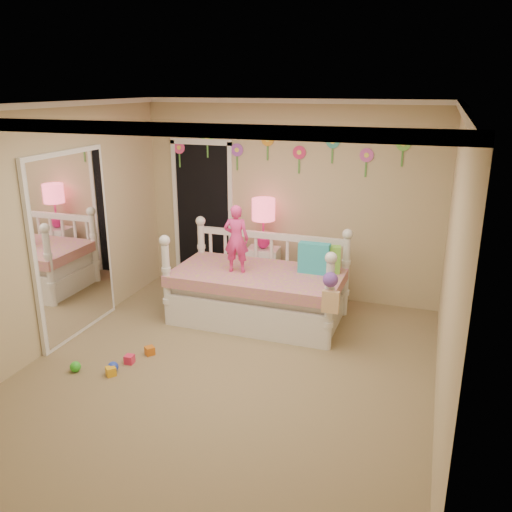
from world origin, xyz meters
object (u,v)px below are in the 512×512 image
at_px(daybed, 258,276).
at_px(child, 236,239).
at_px(nightstand, 263,272).
at_px(table_lamp, 263,216).

height_order(daybed, child, child).
relative_size(daybed, nightstand, 3.00).
distance_m(daybed, table_lamp, 0.94).
height_order(daybed, nightstand, daybed).
distance_m(child, table_lamp, 0.82).
bearing_deg(nightstand, daybed, -80.70).
bearing_deg(table_lamp, daybed, -76.81).
distance_m(nightstand, table_lamp, 0.79).
bearing_deg(child, table_lamp, -102.94).
xyz_separation_m(daybed, table_lamp, (-0.17, 0.72, 0.57)).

